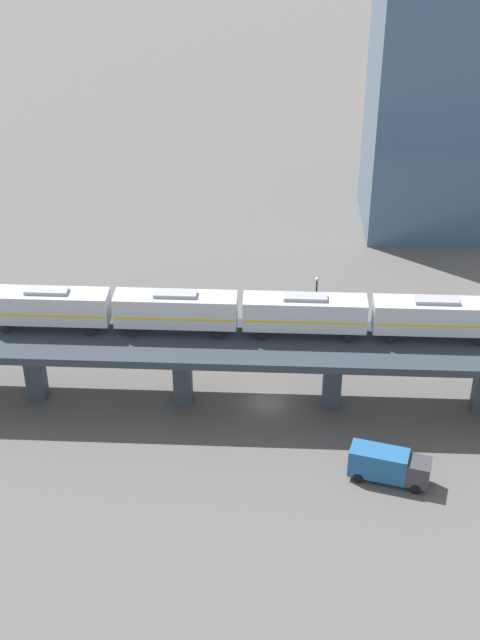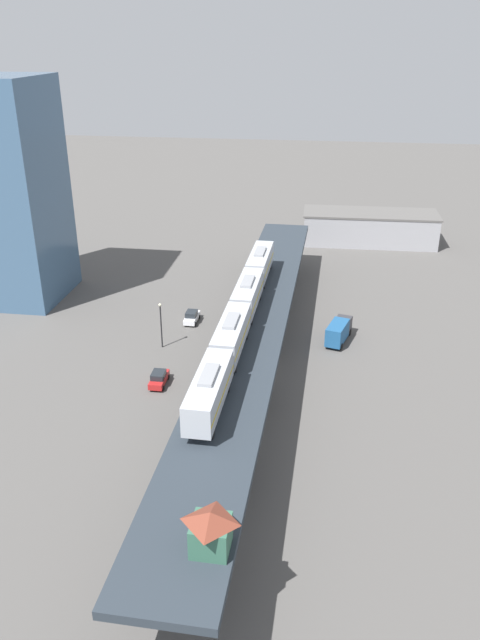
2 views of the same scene
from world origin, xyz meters
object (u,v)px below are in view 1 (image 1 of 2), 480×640
(street_car_red, at_px, (223,332))
(delivery_truck, at_px, (388,465))
(subway_train, at_px, (240,311))
(office_tower, at_px, (432,99))
(street_car_white, at_px, (397,336))
(street_lamp, at_px, (316,299))

(street_car_red, bearing_deg, delivery_truck, 34.49)
(subway_train, relative_size, office_tower, 1.38)
(street_car_white, distance_m, delivery_truck, 23.29)
(street_car_red, xyz_separation_m, office_tower, (-31.86, 26.46, 17.06))
(subway_train, bearing_deg, street_car_red, -167.83)
(street_lamp, height_order, office_tower, office_tower)
(delivery_truck, bearing_deg, street_car_white, 171.11)
(street_car_red, bearing_deg, street_lamp, 102.34)
(street_car_white, bearing_deg, office_tower, 167.76)
(delivery_truck, distance_m, office_tower, 58.34)
(delivery_truck, xyz_separation_m, office_tower, (-55.03, 10.54, 16.24))
(delivery_truck, height_order, office_tower, office_tower)
(office_tower, bearing_deg, street_car_red, -39.71)
(subway_train, height_order, street_car_white, subway_train)
(street_car_white, height_order, street_car_red, same)
(subway_train, distance_m, street_car_red, 13.95)
(street_car_white, xyz_separation_m, street_car_red, (-0.17, -19.52, 0.00))
(delivery_truck, height_order, street_lamp, street_lamp)
(street_car_red, relative_size, delivery_truck, 0.59)
(street_car_red, height_order, street_lamp, street_lamp)
(subway_train, relative_size, street_car_white, 11.28)
(street_car_red, relative_size, street_lamp, 0.64)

